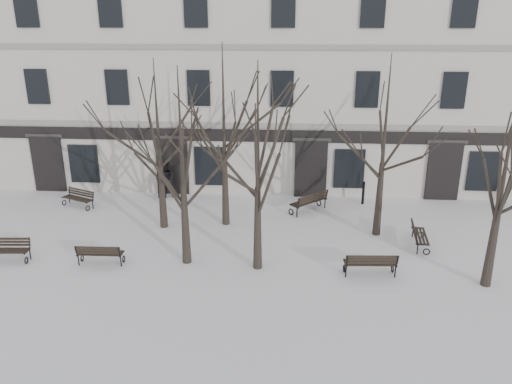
# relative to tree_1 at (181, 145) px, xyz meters

# --- Properties ---
(ground) EXTENTS (100.00, 100.00, 0.00)m
(ground) POSITION_rel_tree_1_xyz_m (1.31, -0.40, -4.47)
(ground) COLOR white
(ground) RESTS_ON ground
(building) EXTENTS (40.40, 10.20, 11.40)m
(building) POSITION_rel_tree_1_xyz_m (1.31, 12.56, 1.05)
(building) COLOR beige
(building) RESTS_ON ground
(tree_1) EXTENTS (5.01, 5.01, 7.15)m
(tree_1) POSITION_rel_tree_1_xyz_m (0.00, 0.00, 0.00)
(tree_1) COLOR black
(tree_1) RESTS_ON ground
(tree_2) EXTENTS (5.15, 5.15, 7.36)m
(tree_2) POSITION_rel_tree_1_xyz_m (2.65, -0.26, 0.13)
(tree_2) COLOR black
(tree_2) RESTS_ON ground
(tree_3) EXTENTS (5.30, 5.30, 7.57)m
(tree_3) POSITION_rel_tree_1_xyz_m (10.47, -0.99, 0.26)
(tree_3) COLOR black
(tree_3) RESTS_ON ground
(tree_4) EXTENTS (5.00, 5.00, 7.14)m
(tree_4) POSITION_rel_tree_1_xyz_m (-1.65, 3.21, -0.01)
(tree_4) COLOR black
(tree_4) RESTS_ON ground
(tree_5) EXTENTS (5.41, 5.41, 7.73)m
(tree_5) POSITION_rel_tree_1_xyz_m (1.00, 3.72, 0.36)
(tree_5) COLOR black
(tree_5) RESTS_ON ground
(tree_6) EXTENTS (5.16, 5.16, 7.37)m
(tree_6) POSITION_rel_tree_1_xyz_m (7.43, 3.03, 0.13)
(tree_6) COLOR black
(tree_6) RESTS_ON ground
(bench_0) EXTENTS (1.75, 0.74, 0.86)m
(bench_0) POSITION_rel_tree_1_xyz_m (-6.73, -0.34, -4.00)
(bench_0) COLOR black
(bench_0) RESTS_ON ground
(bench_1) EXTENTS (1.67, 0.64, 0.84)m
(bench_1) POSITION_rel_tree_1_xyz_m (-3.13, -0.40, -4.02)
(bench_1) COLOR black
(bench_1) RESTS_ON ground
(bench_2) EXTENTS (1.85, 0.77, 0.92)m
(bench_2) POSITION_rel_tree_1_xyz_m (6.63, -0.60, -3.97)
(bench_2) COLOR black
(bench_2) RESTS_ON ground
(bench_3) EXTENTS (1.72, 1.21, 0.83)m
(bench_3) POSITION_rel_tree_1_xyz_m (-6.31, 5.36, -4.02)
(bench_3) COLOR black
(bench_3) RESTS_ON ground
(bench_4) EXTENTS (1.86, 1.82, 0.98)m
(bench_4) POSITION_rel_tree_1_xyz_m (4.71, 5.38, -3.94)
(bench_4) COLOR black
(bench_4) RESTS_ON ground
(bench_5) EXTENTS (0.80, 1.74, 0.85)m
(bench_5) POSITION_rel_tree_1_xyz_m (8.91, 2.01, -4.01)
(bench_5) COLOR black
(bench_5) RESTS_ON ground
(bollard_a) EXTENTS (0.16, 0.16, 1.22)m
(bollard_a) POSITION_rel_tree_1_xyz_m (-2.74, 6.77, -3.82)
(bollard_a) COLOR black
(bollard_a) RESTS_ON ground
(bollard_b) EXTENTS (0.15, 0.15, 1.16)m
(bollard_b) POSITION_rel_tree_1_xyz_m (7.34, 6.60, -3.85)
(bollard_b) COLOR black
(bollard_b) RESTS_ON ground
(pedestrian_b) EXTENTS (1.12, 1.03, 1.86)m
(pedestrian_b) POSITION_rel_tree_1_xyz_m (-2.46, 6.96, -4.47)
(pedestrian_b) COLOR black
(pedestrian_b) RESTS_ON ground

